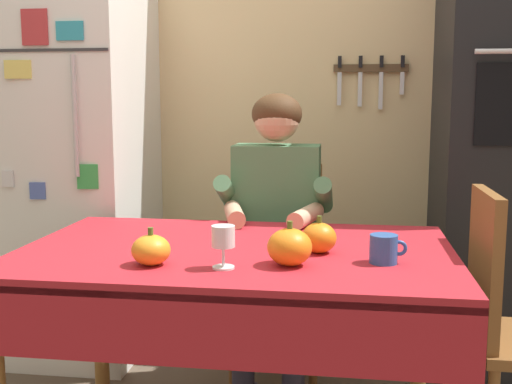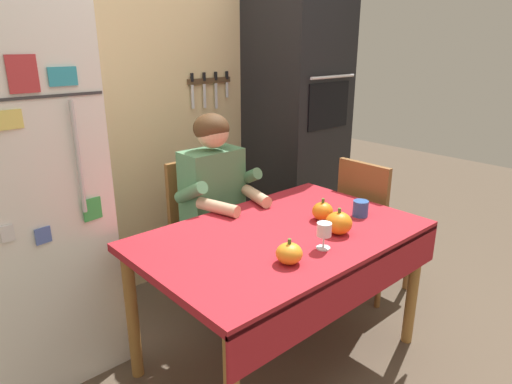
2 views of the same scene
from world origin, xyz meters
name	(u,v)px [view 1 (image 1 of 2)]	position (x,y,z in m)	size (l,w,h in m)	color
back_wall_assembly	(289,83)	(0.05, 1.35, 1.30)	(3.70, 0.13, 2.60)	#D1B784
refrigerator	(72,167)	(-0.95, 0.96, 0.90)	(0.68, 0.71, 1.80)	white
wall_oven	(510,139)	(1.05, 1.00, 1.05)	(0.60, 0.64, 2.10)	black
dining_table	(235,274)	(0.00, 0.08, 0.66)	(1.40, 0.90, 0.74)	#9E6B33
chair_behind_person	(279,258)	(0.06, 0.87, 0.51)	(0.40, 0.40, 0.93)	brown
seated_person	(275,217)	(0.06, 0.68, 0.74)	(0.47, 0.55, 1.25)	#38384C
coffee_mug	(384,249)	(0.47, -0.03, 0.78)	(0.11, 0.08, 0.09)	#2D569E
wine_glass	(223,239)	(0.01, -0.16, 0.83)	(0.07, 0.07, 0.12)	white
pumpkin_large	(290,247)	(0.19, -0.10, 0.80)	(0.13, 0.13, 0.13)	orange
pumpkin_medium	(151,250)	(-0.21, -0.15, 0.79)	(0.11, 0.11, 0.11)	orange
pumpkin_small	(319,238)	(0.27, 0.07, 0.79)	(0.11, 0.11, 0.12)	orange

